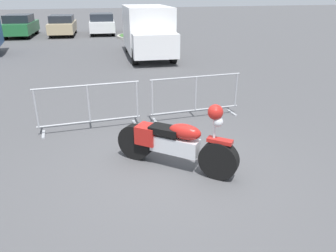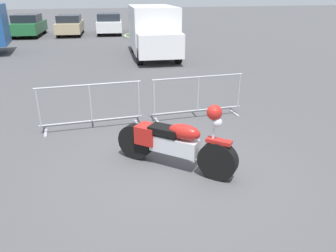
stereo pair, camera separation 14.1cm
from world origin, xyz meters
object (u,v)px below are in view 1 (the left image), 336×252
(crowd_barrier_near, at_px, (89,107))
(pedestrian, at_px, (128,31))
(parked_car_green, at_px, (20,25))
(parked_car_white, at_px, (102,23))
(motorcycle, at_px, (175,142))
(parked_car_silver, at_px, (139,22))
(crowd_barrier_far, at_px, (196,96))
(parked_car_tan, at_px, (63,25))
(delivery_van, at_px, (148,30))

(crowd_barrier_near, distance_m, pedestrian, 11.61)
(parked_car_green, relative_size, parked_car_white, 1.02)
(motorcycle, bearing_deg, parked_car_green, 145.63)
(motorcycle, height_order, parked_car_silver, parked_car_silver)
(crowd_barrier_near, xyz_separation_m, parked_car_silver, (5.33, 18.43, 0.19))
(crowd_barrier_near, distance_m, parked_car_white, 18.48)
(parked_car_green, xyz_separation_m, parked_car_silver, (8.40, 0.05, -0.00))
(crowd_barrier_far, height_order, pedestrian, pedestrian)
(parked_car_green, relative_size, parked_car_tan, 1.06)
(parked_car_tan, xyz_separation_m, pedestrian, (3.38, -7.01, 0.21))
(parked_car_green, xyz_separation_m, parked_car_white, (5.60, -0.08, -0.01))
(motorcycle, xyz_separation_m, crowd_barrier_far, (1.29, 2.23, 0.06))
(crowd_barrier_near, distance_m, parked_car_green, 18.63)
(delivery_van, bearing_deg, parked_car_green, -140.44)
(parked_car_silver, distance_m, pedestrian, 7.58)
(crowd_barrier_far, bearing_deg, parked_car_silver, 81.53)
(motorcycle, height_order, delivery_van, delivery_van)
(parked_car_green, height_order, parked_car_silver, parked_car_green)
(crowd_barrier_near, xyz_separation_m, delivery_van, (3.51, 8.46, 0.69))
(crowd_barrier_far, distance_m, parked_car_silver, 18.64)
(parked_car_green, distance_m, pedestrian, 9.48)
(pedestrian, bearing_deg, delivery_van, -96.59)
(motorcycle, xyz_separation_m, parked_car_tan, (-1.56, 20.42, 0.21))
(parked_car_green, height_order, parked_car_white, parked_car_green)
(parked_car_tan, height_order, pedestrian, pedestrian)
(delivery_van, distance_m, parked_car_white, 9.90)
(crowd_barrier_far, distance_m, parked_car_green, 19.23)
(pedestrian, bearing_deg, parked_car_white, 79.46)
(motorcycle, height_order, pedestrian, pedestrian)
(parked_car_tan, distance_m, parked_car_silver, 5.60)
(delivery_van, bearing_deg, parked_car_silver, 175.66)
(parked_car_silver, bearing_deg, parked_car_white, 99.47)
(parked_car_green, distance_m, parked_car_silver, 8.40)
(pedestrian, bearing_deg, parked_car_green, 115.49)
(crowd_barrier_near, relative_size, parked_car_silver, 0.51)
(crowd_barrier_far, bearing_deg, parked_car_tan, 98.92)
(crowd_barrier_far, xyz_separation_m, parked_car_green, (-5.66, 18.38, 0.19))
(pedestrian, bearing_deg, parked_car_silver, 57.77)
(crowd_barrier_near, xyz_separation_m, parked_car_white, (2.53, 18.30, 0.18))
(crowd_barrier_near, bearing_deg, pedestrian, 74.49)
(delivery_van, distance_m, parked_car_tan, 10.45)
(delivery_van, height_order, parked_car_tan, delivery_van)
(motorcycle, xyz_separation_m, parked_car_green, (-4.36, 20.61, 0.25))
(delivery_van, relative_size, parked_car_silver, 1.15)
(crowd_barrier_near, distance_m, delivery_van, 9.19)
(crowd_barrier_near, relative_size, parked_car_tan, 0.54)
(parked_car_white, bearing_deg, pedestrian, -168.61)
(crowd_barrier_near, xyz_separation_m, crowd_barrier_far, (2.58, 0.00, 0.00))
(parked_car_tan, bearing_deg, delivery_van, -151.97)
(delivery_van, xyz_separation_m, parked_car_white, (-0.99, 9.84, -0.51))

